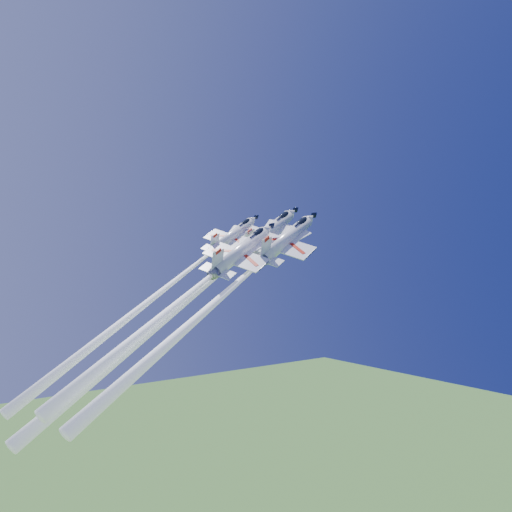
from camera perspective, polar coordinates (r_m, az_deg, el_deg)
jet_lead at (r=89.98m, az=-6.00°, el=-3.66°), size 45.83×21.85×41.80m
jet_left at (r=86.01m, az=-9.21°, el=-3.32°), size 36.90×17.89×33.94m
jet_right at (r=82.50m, az=-3.06°, el=-3.71°), size 40.02×19.04×35.82m
jet_slot at (r=81.04m, az=-6.94°, el=-3.96°), size 34.99×16.59×30.67m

